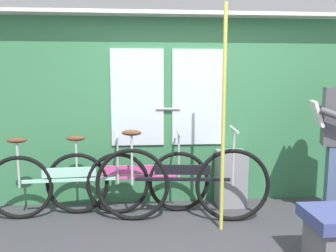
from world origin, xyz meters
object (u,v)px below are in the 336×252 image
(bicycle_by_pole, at_px, (128,180))
(bicycle_leaning_behind, at_px, (69,183))
(bicycle_near_door, at_px, (182,183))
(trash_bin_by_wall, at_px, (231,178))
(handrail_pole, at_px, (223,120))

(bicycle_by_pole, bearing_deg, bicycle_leaning_behind, -173.32)
(bicycle_near_door, xyz_separation_m, bicycle_leaning_behind, (-1.17, 0.21, -0.04))
(bicycle_leaning_behind, bearing_deg, trash_bin_by_wall, 2.68)
(bicycle_near_door, bearing_deg, bicycle_leaning_behind, 175.50)
(bicycle_near_door, bearing_deg, handrail_pole, -26.59)
(bicycle_leaning_behind, height_order, bicycle_by_pole, bicycle_leaning_behind)
(bicycle_near_door, distance_m, bicycle_by_pole, 0.62)
(trash_bin_by_wall, distance_m, handrail_pole, 1.02)
(trash_bin_by_wall, xyz_separation_m, handrail_pole, (-0.26, -0.63, 0.75))
(handrail_pole, bearing_deg, trash_bin_by_wall, 67.83)
(bicycle_by_pole, relative_size, handrail_pole, 0.83)
(bicycle_by_pole, bearing_deg, handrail_pole, -27.48)
(bicycle_near_door, height_order, trash_bin_by_wall, bicycle_near_door)
(bicycle_by_pole, bearing_deg, trash_bin_by_wall, 7.44)
(bicycle_leaning_behind, bearing_deg, handrail_pole, -19.45)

